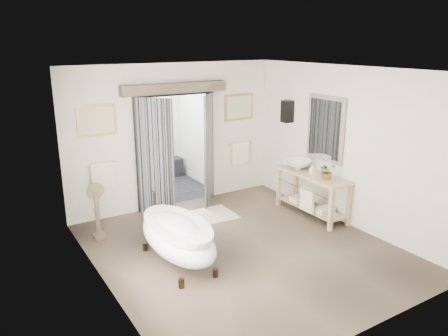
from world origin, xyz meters
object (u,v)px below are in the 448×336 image
(basin, at_px, (298,165))
(clawfoot_tub, at_px, (177,236))
(rug, at_px, (204,216))
(vanity, at_px, (312,191))

(basin, bearing_deg, clawfoot_tub, -167.13)
(rug, height_order, basin, basin)
(clawfoot_tub, height_order, vanity, clawfoot_tub)
(vanity, relative_size, basin, 2.97)
(rug, relative_size, basin, 2.23)
(vanity, height_order, rug, vanity)
(clawfoot_tub, xyz_separation_m, basin, (3.03, 0.75, 0.49))
(vanity, distance_m, basin, 0.59)
(clawfoot_tub, distance_m, basin, 3.16)
(vanity, bearing_deg, rug, 150.58)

